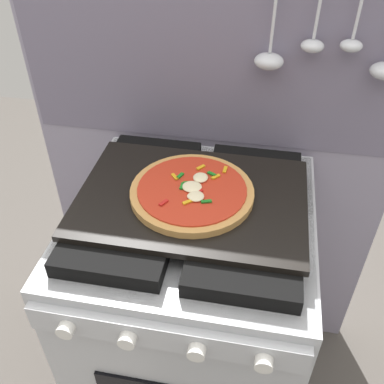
% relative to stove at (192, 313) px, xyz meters
% --- Properties ---
extents(kitchen_backsplash, '(1.10, 0.09, 1.55)m').
position_rel_stove_xyz_m(kitchen_backsplash, '(0.00, 0.34, 0.34)').
color(kitchen_backsplash, gray).
rests_on(kitchen_backsplash, ground_plane).
extents(stove, '(0.60, 0.64, 0.90)m').
position_rel_stove_xyz_m(stove, '(0.00, 0.00, 0.00)').
color(stove, '#B7BABF').
rests_on(stove, ground_plane).
extents(baking_tray, '(0.54, 0.38, 0.02)m').
position_rel_stove_xyz_m(baking_tray, '(0.00, 0.00, 0.46)').
color(baking_tray, black).
rests_on(baking_tray, stove).
extents(pizza_left, '(0.29, 0.29, 0.03)m').
position_rel_stove_xyz_m(pizza_left, '(0.00, 0.00, 0.48)').
color(pizza_left, '#C18947').
rests_on(pizza_left, baking_tray).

